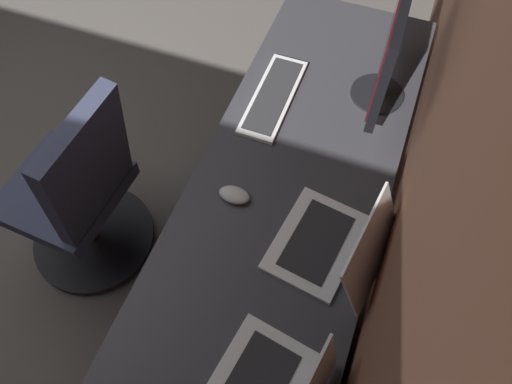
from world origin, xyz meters
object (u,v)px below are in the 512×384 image
(laptop_leftmost, at_px, (337,245))
(keyboard_main, at_px, (273,97))
(monitor_primary, at_px, (393,39))
(office_chair, at_px, (80,198))
(mouse_spare, at_px, (234,195))
(drawer_pedestal, at_px, (250,347))

(laptop_leftmost, height_order, keyboard_main, laptop_leftmost)
(monitor_primary, height_order, office_chair, monitor_primary)
(monitor_primary, xyz_separation_m, mouse_spare, (0.61, -0.33, -0.25))
(monitor_primary, bearing_deg, keyboard_main, -66.65)
(laptop_leftmost, height_order, office_chair, office_chair)
(drawer_pedestal, relative_size, monitor_primary, 1.22)
(mouse_spare, bearing_deg, laptop_leftmost, 78.54)
(monitor_primary, relative_size, laptop_leftmost, 1.55)
(keyboard_main, distance_m, mouse_spare, 0.46)
(keyboard_main, distance_m, office_chair, 0.86)
(drawer_pedestal, height_order, keyboard_main, keyboard_main)
(keyboard_main, bearing_deg, drawer_pedestal, 14.53)
(drawer_pedestal, distance_m, keyboard_main, 0.92)
(office_chair, bearing_deg, mouse_spare, 96.22)
(keyboard_main, relative_size, mouse_spare, 4.04)
(office_chair, bearing_deg, keyboard_main, 130.42)
(keyboard_main, height_order, office_chair, office_chair)
(laptop_leftmost, relative_size, office_chair, 0.38)
(laptop_leftmost, relative_size, mouse_spare, 3.54)
(laptop_leftmost, xyz_separation_m, mouse_spare, (-0.07, -0.36, -0.04))
(laptop_leftmost, distance_m, keyboard_main, 0.66)
(monitor_primary, bearing_deg, laptop_leftmost, 2.55)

